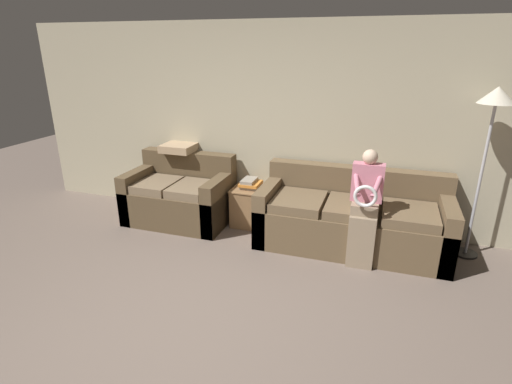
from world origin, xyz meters
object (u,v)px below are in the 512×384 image
Objects in this scene: couch_side at (180,197)px; book_stack at (250,184)px; child_left_seated at (365,204)px; floor_lamp at (494,113)px; couch_main at (352,219)px; side_shelf at (250,205)px; throw_pillow at (180,147)px.

couch_side is 4.68× the size of book_stack.
book_stack is (-1.48, 0.58, -0.12)m from child_left_seated.
book_stack is 0.15× the size of floor_lamp.
couch_main is 1.73× the size of child_left_seated.
couch_side is at bearing -169.11° from side_shelf.
book_stack is at bearing 11.02° from couch_side.
couch_main is 4.26× the size of side_shelf.
child_left_seated is 1.64m from side_shelf.
child_left_seated reaches higher than throw_pillow.
floor_lamp is at bearing -2.18° from throw_pillow.
book_stack is at bearing 158.64° from child_left_seated.
couch_side is 1.07× the size of child_left_seated.
floor_lamp is at bearing 7.71° from couch_main.
throw_pillow is at bearing 177.82° from floor_lamp.
couch_side is 0.72× the size of floor_lamp.
couch_side reaches higher than couch_main.
child_left_seated reaches higher than couch_side.
couch_side is at bearing 179.46° from couch_main.
book_stack is (0.00, 0.00, 0.30)m from side_shelf.
child_left_seated is 1.57m from floor_lamp.
couch_main is 5.04× the size of throw_pillow.
floor_lamp reaches higher than side_shelf.
floor_lamp is (1.14, 0.55, 0.93)m from child_left_seated.
child_left_seated is at bearing -68.94° from couch_main.
child_left_seated is at bearing -9.27° from couch_side.
couch_side is (-2.27, 0.02, 0.00)m from couch_main.
throw_pillow is (-2.54, 0.69, 0.26)m from child_left_seated.
couch_main is 0.53m from child_left_seated.
side_shelf is (-1.34, 0.20, -0.07)m from couch_main.
throw_pillow is at bearing 174.16° from book_stack.
side_shelf is (-1.48, 0.57, -0.42)m from child_left_seated.
throw_pillow reaches higher than side_shelf.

